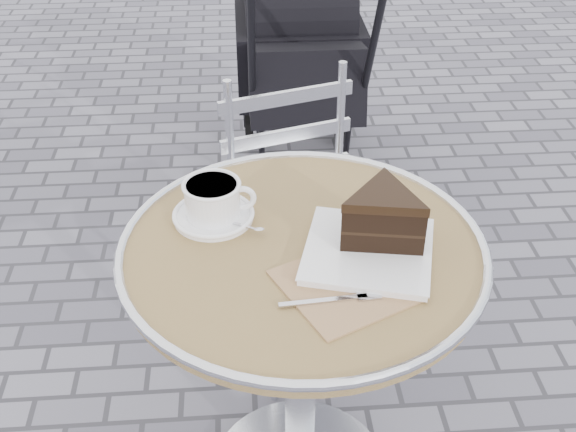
{
  "coord_description": "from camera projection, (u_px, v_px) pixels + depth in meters",
  "views": [
    {
      "loc": [
        -0.11,
        -1.1,
        1.58
      ],
      "look_at": [
        -0.03,
        0.03,
        0.78
      ],
      "focal_mm": 45.0,
      "sensor_mm": 36.0,
      "label": 1
    }
  ],
  "objects": [
    {
      "name": "baby_stroller",
      "position": [
        300.0,
        69.0,
        2.77
      ],
      "size": [
        0.46,
        0.95,
        0.99
      ],
      "rotation": [
        0.0,
        0.0,
        -0.0
      ],
      "color": "black",
      "rests_on": "ground"
    },
    {
      "name": "cake_plate_set",
      "position": [
        379.0,
        225.0,
        1.35
      ],
      "size": [
        0.36,
        0.38,
        0.13
      ],
      "rotation": [
        0.0,
        0.0,
        -0.27
      ],
      "color": "#A17758",
      "rests_on": "cafe_table"
    },
    {
      "name": "cafe_table",
      "position": [
        302.0,
        310.0,
        1.48
      ],
      "size": [
        0.72,
        0.72,
        0.74
      ],
      "color": "silver",
      "rests_on": "ground"
    },
    {
      "name": "cappuccino_set",
      "position": [
        214.0,
        203.0,
        1.45
      ],
      "size": [
        0.18,
        0.16,
        0.08
      ],
      "rotation": [
        0.0,
        0.0,
        -0.0
      ],
      "color": "white",
      "rests_on": "cafe_table"
    },
    {
      "name": "bistro_chair",
      "position": [
        296.0,
        189.0,
        1.96
      ],
      "size": [
        0.46,
        0.46,
        0.83
      ],
      "rotation": [
        0.0,
        0.0,
        0.29
      ],
      "color": "silver",
      "rests_on": "ground"
    }
  ]
}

